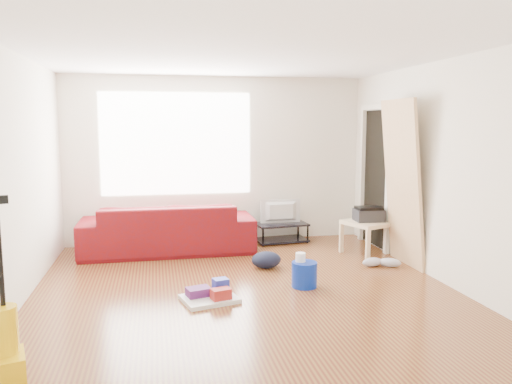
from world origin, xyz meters
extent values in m
cube|color=#5E2819|center=(0.00, 0.00, 0.00)|extent=(4.50, 5.00, 0.01)
cube|color=white|center=(0.00, 0.00, 2.50)|extent=(4.50, 5.00, 0.01)
cube|color=white|center=(0.00, 2.50, 1.25)|extent=(4.50, 0.01, 2.50)
cube|color=white|center=(0.00, -2.50, 1.25)|extent=(4.50, 0.01, 2.50)
cube|color=white|center=(-2.25, 0.00, 1.25)|extent=(0.01, 5.00, 2.50)
cube|color=white|center=(2.25, 0.00, 1.25)|extent=(0.01, 5.00, 2.50)
cube|color=white|center=(-0.60, 2.48, 1.50)|extent=(2.20, 0.01, 1.50)
cube|color=white|center=(2.21, 1.25, 1.00)|extent=(0.06, 0.08, 2.00)
cube|color=white|center=(2.21, 2.15, 1.00)|extent=(0.06, 0.08, 2.00)
cube|color=white|center=(2.21, 1.70, 2.04)|extent=(0.06, 0.98, 0.08)
cube|color=black|center=(2.24, 1.70, 1.00)|extent=(0.01, 0.86, 1.98)
imported|color=#4A0C17|center=(-0.77, 1.95, 0.00)|extent=(2.39, 0.93, 0.70)
cube|color=black|center=(0.95, 2.22, 0.03)|extent=(0.82, 0.52, 0.03)
cube|color=black|center=(0.95, 2.22, 0.28)|extent=(0.82, 0.52, 0.03)
cylinder|color=black|center=(0.61, 1.99, 0.15)|extent=(0.03, 0.03, 0.29)
cylinder|color=black|center=(0.57, 2.37, 0.15)|extent=(0.03, 0.03, 0.29)
cylinder|color=black|center=(1.32, 2.07, 0.15)|extent=(0.03, 0.03, 0.29)
cylinder|color=black|center=(1.28, 2.45, 0.15)|extent=(0.03, 0.03, 0.29)
imported|color=black|center=(0.95, 2.22, 0.47)|extent=(0.62, 0.08, 0.36)
cube|color=beige|center=(1.95, 1.29, 0.44)|extent=(0.73, 0.73, 0.05)
cube|color=beige|center=(1.80, 0.95, 0.21)|extent=(0.05, 0.05, 0.41)
cube|color=beige|center=(1.62, 1.44, 0.21)|extent=(0.05, 0.05, 0.41)
cube|color=beige|center=(2.28, 1.14, 0.21)|extent=(0.05, 0.05, 0.41)
cube|color=beige|center=(2.10, 1.62, 0.21)|extent=(0.05, 0.05, 0.41)
cube|color=black|center=(1.95, 1.29, 0.55)|extent=(0.40, 0.31, 0.16)
cube|color=black|center=(1.95, 1.29, 0.65)|extent=(0.36, 0.27, 0.04)
cylinder|color=#0A279E|center=(0.67, 0.09, 0.00)|extent=(0.36, 0.36, 0.28)
cylinder|color=white|center=(0.63, 0.12, 0.19)|extent=(0.11, 0.11, 0.10)
cube|color=silver|center=(-0.41, -0.15, 0.02)|extent=(0.63, 0.55, 0.04)
cube|color=maroon|center=(-0.30, -0.24, 0.10)|extent=(0.22, 0.17, 0.11)
cube|color=#4D195A|center=(-0.52, -0.10, 0.09)|extent=(0.27, 0.23, 0.09)
cube|color=#2732AC|center=(-0.28, -0.04, 0.12)|extent=(0.18, 0.16, 0.15)
ellipsoid|color=black|center=(0.41, 0.89, 0.00)|extent=(0.39, 0.32, 0.21)
ellipsoid|color=#B0B0C3|center=(1.75, 0.68, 0.06)|extent=(0.29, 0.16, 0.11)
ellipsoid|color=#B0B0C3|center=(1.95, 0.62, 0.06)|extent=(0.30, 0.23, 0.11)
cube|color=#E5B40D|center=(-2.00, -1.44, 0.09)|extent=(0.35, 0.37, 0.17)
cylinder|color=#E5B40D|center=(-2.00, -1.39, 0.34)|extent=(0.19, 0.19, 0.34)
cylinder|color=black|center=(-2.00, -1.36, 0.88)|extent=(0.03, 0.03, 0.73)
cube|color=tan|center=(2.13, 0.71, 0.00)|extent=(0.26, 0.84, 2.10)
camera|label=1|loc=(-0.92, -5.04, 1.78)|focal=35.00mm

